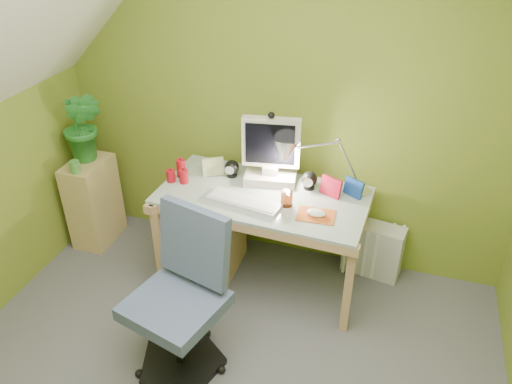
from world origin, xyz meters
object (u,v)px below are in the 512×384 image
(monitor, at_px, (271,147))
(side_ledge, at_px, (94,202))
(potted_plant, at_px, (83,126))
(desk, at_px, (262,239))
(desk_lamp, at_px, (340,153))
(task_chair, at_px, (175,303))
(radiator, at_px, (373,249))

(monitor, distance_m, side_ledge, 1.53)
(potted_plant, bearing_deg, desk, -5.25)
(monitor, distance_m, desk_lamp, 0.45)
(desk, relative_size, monitor, 2.69)
(side_ledge, bearing_deg, task_chair, -39.39)
(desk, bearing_deg, radiator, 26.28)
(desk, bearing_deg, potted_plant, 177.52)
(desk_lamp, height_order, radiator, desk_lamp)
(task_chair, bearing_deg, desk_lamp, 71.62)
(potted_plant, bearing_deg, radiator, 5.17)
(side_ledge, bearing_deg, potted_plant, 90.00)
(desk, distance_m, monitor, 0.64)
(desk, relative_size, radiator, 3.31)
(desk_lamp, bearing_deg, side_ledge, -171.28)
(monitor, relative_size, potted_plant, 0.93)
(desk_lamp, xyz_separation_m, radiator, (0.29, 0.14, -0.81))
(side_ledge, height_order, potted_plant, potted_plant)
(monitor, xyz_separation_m, potted_plant, (-1.39, -0.05, -0.01))
(desk_lamp, height_order, task_chair, desk_lamp)
(monitor, bearing_deg, potted_plant, 173.05)
(monitor, distance_m, task_chair, 1.18)
(side_ledge, relative_size, potted_plant, 1.27)
(desk, relative_size, task_chair, 1.38)
(desk, height_order, potted_plant, potted_plant)
(monitor, xyz_separation_m, radiator, (0.74, 0.14, -0.77))
(monitor, distance_m, potted_plant, 1.39)
(desk, xyz_separation_m, side_ledge, (-1.39, 0.08, -0.02))
(desk, height_order, side_ledge, desk)
(potted_plant, relative_size, radiator, 1.33)
(potted_plant, bearing_deg, desk_lamp, 1.63)
(desk_lamp, bearing_deg, desk, -152.66)
(monitor, bearing_deg, task_chair, -111.95)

